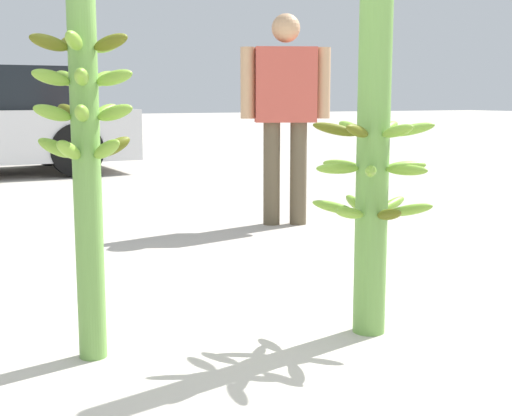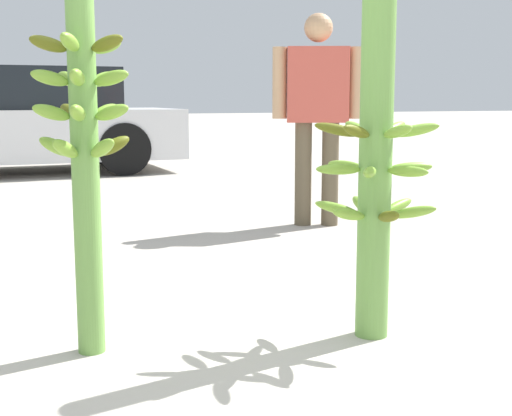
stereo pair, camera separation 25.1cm
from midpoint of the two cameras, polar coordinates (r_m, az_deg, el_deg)
name	(u,v)px [view 1 (the left image)]	position (r m, az deg, el deg)	size (l,w,h in m)	color
ground_plane	(278,368)	(2.58, -1.06, -12.70)	(80.00, 80.00, 0.00)	#B2AA9E
banana_stalk_left	(85,133)	(2.61, -16.21, 5.77)	(0.36, 0.36, 1.54)	#6B9E47
banana_stalk_center	(372,171)	(2.83, 6.80, 2.93)	(0.48, 0.48, 1.31)	#6B9E47
vendor_person	(285,102)	(5.30, 1.00, 8.44)	(0.65, 0.37, 1.55)	brown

